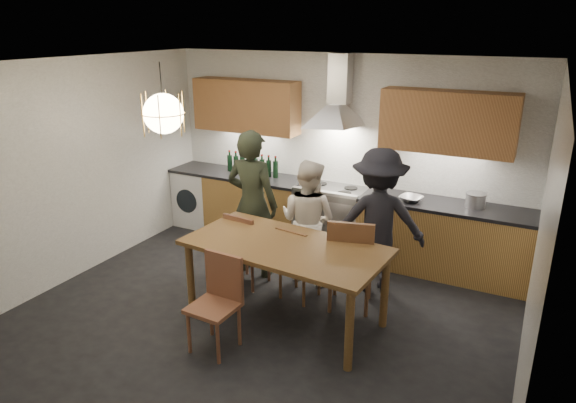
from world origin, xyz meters
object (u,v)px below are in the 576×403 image
at_px(chair_back_left, 244,245).
at_px(person_right, 378,221).
at_px(person_mid, 308,221).
at_px(stock_pot, 475,200).
at_px(person_left, 252,204).
at_px(wine_bottles, 252,164).
at_px(mixing_bowl, 411,199).
at_px(chair_front, 218,296).
at_px(dining_table, 285,253).

bearing_deg(chair_back_left, person_right, -148.74).
xyz_separation_m(person_mid, stock_pot, (1.74, 0.94, 0.24)).
xyz_separation_m(person_left, wine_bottles, (-0.67, 1.12, 0.15)).
height_order(mixing_bowl, wine_bottles, wine_bottles).
bearing_deg(stock_pot, person_mid, -151.66).
height_order(chair_front, person_right, person_right).
relative_size(person_left, person_mid, 1.22).
bearing_deg(dining_table, person_left, 142.10).
relative_size(dining_table, mixing_bowl, 7.76).
bearing_deg(wine_bottles, stock_pot, -0.12).
relative_size(dining_table, person_mid, 1.42).
bearing_deg(chair_back_left, mixing_bowl, -134.14).
bearing_deg(mixing_bowl, chair_front, -115.68).
bearing_deg(stock_pot, mixing_bowl, -168.87).
xyz_separation_m(chair_back_left, person_mid, (0.56, 0.53, 0.22)).
relative_size(dining_table, chair_back_left, 2.31).
xyz_separation_m(chair_back_left, person_right, (1.37, 0.65, 0.32)).
distance_m(chair_back_left, wine_bottles, 1.74).
height_order(person_left, stock_pot, person_left).
xyz_separation_m(mixing_bowl, stock_pot, (0.72, 0.14, 0.05)).
relative_size(person_left, stock_pot, 7.91).
xyz_separation_m(dining_table, person_left, (-0.85, 0.78, 0.15)).
bearing_deg(person_right, person_left, -9.75).
bearing_deg(wine_bottles, dining_table, -51.46).
xyz_separation_m(chair_front, mixing_bowl, (1.17, 2.44, 0.41)).
bearing_deg(person_right, person_mid, -12.79).
bearing_deg(person_mid, wine_bottles, -29.51).
height_order(stock_pot, wine_bottles, wine_bottles).
bearing_deg(chair_back_left, stock_pot, -141.67).
bearing_deg(person_right, dining_table, 38.80).
distance_m(dining_table, stock_pot, 2.45).
height_order(person_mid, stock_pot, person_mid).
height_order(chair_back_left, person_mid, person_mid).
xyz_separation_m(chair_front, person_mid, (0.16, 1.64, 0.21)).
height_order(person_right, mixing_bowl, person_right).
relative_size(dining_table, person_right, 1.25).
xyz_separation_m(chair_back_left, wine_bottles, (-0.76, 1.47, 0.53)).
distance_m(person_mid, mixing_bowl, 1.30).
relative_size(dining_table, chair_front, 2.28).
distance_m(person_left, wine_bottles, 1.32).
height_order(chair_back_left, chair_front, chair_front).
distance_m(chair_front, person_left, 1.59).
relative_size(chair_front, person_mid, 0.62).
bearing_deg(mixing_bowl, person_left, -149.65).
bearing_deg(chair_front, stock_pot, 56.28).
relative_size(chair_back_left, mixing_bowl, 3.35).
relative_size(mixing_bowl, stock_pot, 1.19).
height_order(dining_table, person_left, person_left).
xyz_separation_m(person_left, stock_pot, (2.39, 1.12, 0.08)).
height_order(dining_table, chair_front, chair_front).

